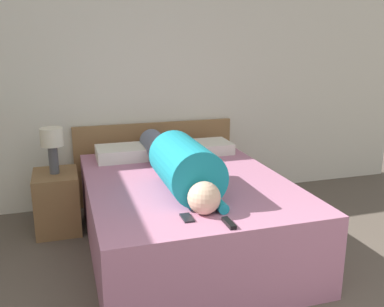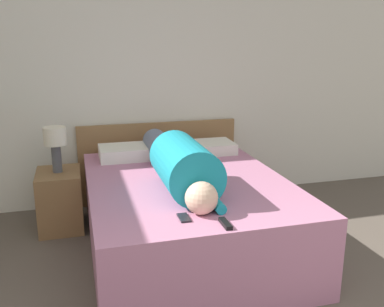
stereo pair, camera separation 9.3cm
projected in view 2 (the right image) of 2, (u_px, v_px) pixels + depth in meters
name	position (u px, v px, depth m)	size (l,w,h in m)	color
wall_back	(135.00, 77.00, 4.28)	(6.33, 0.06, 2.60)	silver
bed	(187.00, 214.00, 3.45)	(1.53, 2.01, 0.59)	#B2708E
headboard	(159.00, 162.00, 4.50)	(1.65, 0.04, 0.84)	olive
nightstand	(60.00, 200.00, 3.85)	(0.38, 0.50, 0.53)	brown
table_lamp	(55.00, 141.00, 3.71)	(0.19, 0.19, 0.40)	#4C4C51
person_lying	(179.00, 163.00, 3.23)	(0.39, 1.71, 0.39)	#DBB293
pillow_near_headboard	(130.00, 152.00, 3.97)	(0.56, 0.37, 0.11)	silver
pillow_second	(206.00, 148.00, 4.16)	(0.53, 0.37, 0.10)	silver
tv_remote	(225.00, 224.00, 2.54)	(0.04, 0.15, 0.02)	black
cell_phone	(184.00, 218.00, 2.63)	(0.06, 0.13, 0.01)	black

